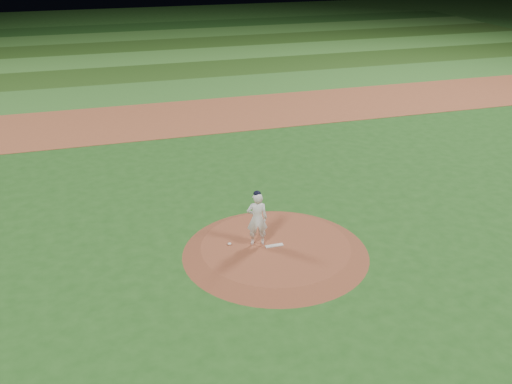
# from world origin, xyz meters

# --- Properties ---
(ground) EXTENTS (120.00, 120.00, 0.00)m
(ground) POSITION_xyz_m (0.00, 0.00, 0.00)
(ground) COLOR #20511A
(ground) RESTS_ON ground
(infield_dirt_band) EXTENTS (70.00, 6.00, 0.02)m
(infield_dirt_band) POSITION_xyz_m (0.00, 14.00, 0.01)
(infield_dirt_band) COLOR brown
(infield_dirt_band) RESTS_ON ground
(outfield_stripe_0) EXTENTS (70.00, 5.00, 0.02)m
(outfield_stripe_0) POSITION_xyz_m (0.00, 19.50, 0.01)
(outfield_stripe_0) COLOR #336E28
(outfield_stripe_0) RESTS_ON ground
(outfield_stripe_1) EXTENTS (70.00, 5.00, 0.02)m
(outfield_stripe_1) POSITION_xyz_m (0.00, 24.50, 0.01)
(outfield_stripe_1) COLOR #254917
(outfield_stripe_1) RESTS_ON ground
(outfield_stripe_2) EXTENTS (70.00, 5.00, 0.02)m
(outfield_stripe_2) POSITION_xyz_m (0.00, 29.50, 0.01)
(outfield_stripe_2) COLOR #3C7B2C
(outfield_stripe_2) RESTS_ON ground
(outfield_stripe_3) EXTENTS (70.00, 5.00, 0.02)m
(outfield_stripe_3) POSITION_xyz_m (0.00, 34.50, 0.01)
(outfield_stripe_3) COLOR #244817
(outfield_stripe_3) RESTS_ON ground
(outfield_stripe_4) EXTENTS (70.00, 5.00, 0.02)m
(outfield_stripe_4) POSITION_xyz_m (0.00, 39.50, 0.01)
(outfield_stripe_4) COLOR #346A26
(outfield_stripe_4) RESTS_ON ground
(outfield_stripe_5) EXTENTS (70.00, 5.00, 0.02)m
(outfield_stripe_5) POSITION_xyz_m (0.00, 44.50, 0.01)
(outfield_stripe_5) COLOR #184114
(outfield_stripe_5) RESTS_ON ground
(pitchers_mound) EXTENTS (5.50, 5.50, 0.25)m
(pitchers_mound) POSITION_xyz_m (0.00, 0.00, 0.12)
(pitchers_mound) COLOR brown
(pitchers_mound) RESTS_ON ground
(pitching_rubber) EXTENTS (0.53, 0.13, 0.03)m
(pitching_rubber) POSITION_xyz_m (-0.04, -0.01, 0.26)
(pitching_rubber) COLOR silver
(pitching_rubber) RESTS_ON pitchers_mound
(rosin_bag) EXTENTS (0.11, 0.11, 0.06)m
(rosin_bag) POSITION_xyz_m (-1.29, 0.43, 0.28)
(rosin_bag) COLOR silver
(rosin_bag) RESTS_ON pitchers_mound
(pitcher_on_mound) EXTENTS (0.67, 0.50, 1.72)m
(pitcher_on_mound) POSITION_xyz_m (-0.49, 0.25, 1.10)
(pitcher_on_mound) COLOR white
(pitcher_on_mound) RESTS_ON pitchers_mound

